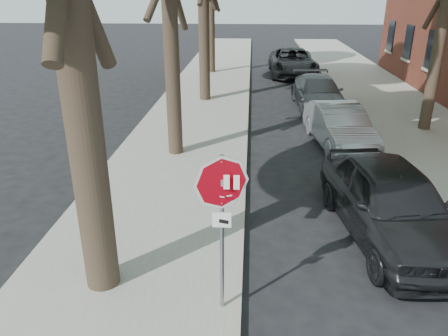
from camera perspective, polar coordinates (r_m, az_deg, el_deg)
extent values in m
plane|color=black|center=(7.45, 5.43, -18.40)|extent=(120.00, 120.00, 0.00)
cube|color=gray|center=(18.40, -3.43, 7.36)|extent=(4.00, 55.00, 0.12)
cube|color=gray|center=(19.33, 22.63, 6.41)|extent=(4.00, 55.00, 0.12)
cube|color=#9E9384|center=(18.27, 3.02, 7.28)|extent=(0.12, 55.00, 0.13)
cube|color=#9E9384|center=(18.76, 16.68, 6.76)|extent=(0.12, 55.00, 0.13)
cylinder|color=gray|center=(6.61, -0.26, -8.90)|extent=(0.06, 0.06, 2.60)
cube|color=#99999E|center=(6.16, -0.30, -1.89)|extent=(0.05, 0.06, 0.10)
cylinder|color=#99999E|center=(6.16, -0.30, -1.90)|extent=(0.76, 0.32, 0.82)
cylinder|color=white|center=(6.14, -0.31, -1.95)|extent=(0.76, 0.32, 0.82)
cylinder|color=#B30614|center=(6.14, -0.31, -1.97)|extent=(0.68, 0.29, 0.74)
cube|color=white|center=(6.14, -2.28, -1.79)|extent=(0.08, 0.00, 0.22)
cube|color=white|center=(6.13, -0.97, -1.83)|extent=(0.08, 0.00, 0.22)
cube|color=white|center=(6.12, 0.34, -1.86)|extent=(0.08, 0.00, 0.22)
cube|color=white|center=(6.11, 1.65, -1.89)|extent=(0.08, 0.00, 0.22)
cube|color=silver|center=(6.22, -1.33, -3.59)|extent=(0.08, 0.00, 0.03)
cube|color=silver|center=(6.22, -0.31, -3.78)|extent=(0.08, 0.00, 0.03)
cube|color=silver|center=(6.20, 0.70, -3.64)|extent=(0.08, 0.00, 0.03)
cube|color=white|center=(6.42, -0.29, -6.80)|extent=(0.28, 0.02, 0.24)
cube|color=black|center=(6.42, -0.03, -7.02)|extent=(0.15, 0.00, 0.08)
imported|color=black|center=(9.59, 20.95, -4.15)|extent=(2.50, 4.92, 1.60)
imported|color=gray|center=(14.79, 14.84, 5.33)|extent=(1.98, 4.28, 1.36)
imported|color=#525458|center=(19.43, 12.17, 9.59)|extent=(2.09, 4.73, 1.35)
imported|color=black|center=(26.77, 8.95, 13.50)|extent=(2.64, 5.63, 1.56)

